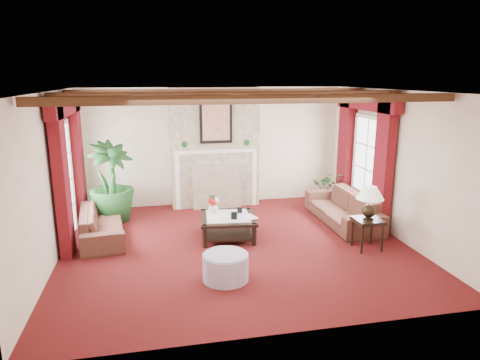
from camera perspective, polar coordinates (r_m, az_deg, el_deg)
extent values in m
plane|color=#400B0B|center=(7.71, -0.46, -8.72)|extent=(6.00, 6.00, 0.00)
plane|color=white|center=(7.14, -0.50, 11.76)|extent=(6.00, 6.00, 0.00)
cube|color=beige|center=(9.97, -3.54, 4.48)|extent=(6.00, 0.02, 2.70)
cube|color=beige|center=(7.36, -24.06, 0.00)|extent=(0.02, 5.50, 2.70)
cube|color=beige|center=(8.40, 20.04, 1.94)|extent=(0.02, 5.50, 2.70)
imported|color=#380F14|center=(8.34, -17.98, -4.97)|extent=(2.01, 0.97, 0.74)
imported|color=#380F14|center=(9.00, 13.56, -2.95)|extent=(2.17, 0.64, 0.85)
imported|color=black|center=(9.22, -16.69, -2.47)|extent=(2.55, 2.57, 0.93)
imported|color=black|center=(10.15, 11.71, -1.58)|extent=(1.29, 1.31, 0.64)
cylinder|color=#908B9D|center=(6.44, -1.94, -11.53)|extent=(0.68, 0.68, 0.40)
imported|color=silver|center=(8.16, -3.59, -3.69)|extent=(0.26, 0.27, 0.19)
imported|color=black|center=(7.76, 0.50, -4.12)|extent=(0.24, 0.15, 0.31)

